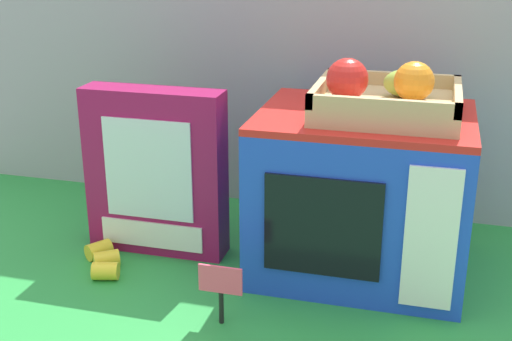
{
  "coord_description": "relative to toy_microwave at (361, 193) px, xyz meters",
  "views": [
    {
      "loc": [
        0.27,
        -1.12,
        0.59
      ],
      "look_at": [
        -0.03,
        -0.01,
        0.17
      ],
      "focal_mm": 47.4,
      "sensor_mm": 36.0,
      "label": 1
    }
  ],
  "objects": [
    {
      "name": "cookie_set_box",
      "position": [
        -0.38,
        -0.03,
        0.01
      ],
      "size": [
        0.26,
        0.07,
        0.31
      ],
      "color": "#99144C",
      "rests_on": "ground"
    },
    {
      "name": "display_back_panel",
      "position": [
        -0.16,
        0.27,
        0.2
      ],
      "size": [
        1.61,
        0.03,
        0.69
      ],
      "primitive_type": "cube",
      "color": "#A0A3A8",
      "rests_on": "ground"
    },
    {
      "name": "food_groups_crate",
      "position": [
        0.03,
        -0.01,
        0.18
      ],
      "size": [
        0.23,
        0.22,
        0.1
      ],
      "color": "tan",
      "rests_on": "toy_microwave"
    },
    {
      "name": "ground_plane",
      "position": [
        -0.16,
        0.0,
        -0.14
      ],
      "size": [
        1.7,
        1.7,
        0.0
      ],
      "primitive_type": "plane",
      "color": "green",
      "rests_on": "ground"
    },
    {
      "name": "loose_toy_banana",
      "position": [
        -0.45,
        -0.13,
        -0.13
      ],
      "size": [
        0.1,
        0.12,
        0.03
      ],
      "color": "yellow",
      "rests_on": "ground"
    },
    {
      "name": "price_sign",
      "position": [
        -0.18,
        -0.25,
        -0.08
      ],
      "size": [
        0.07,
        0.01,
        0.1
      ],
      "color": "black",
      "rests_on": "ground"
    },
    {
      "name": "toy_microwave",
      "position": [
        0.0,
        0.0,
        0.0
      ],
      "size": [
        0.36,
        0.3,
        0.29
      ],
      "color": "blue",
      "rests_on": "ground"
    }
  ]
}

